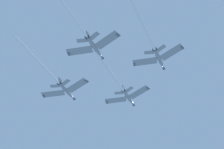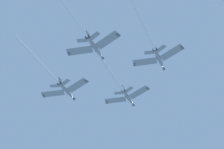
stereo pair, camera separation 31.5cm
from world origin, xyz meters
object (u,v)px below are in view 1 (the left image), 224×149
object	(u,v)px
jet_left_wing	(58,82)
jet_right_wing	(152,43)
jet_slot	(86,36)
jet_lead	(121,88)

from	to	relation	value
jet_left_wing	jet_right_wing	distance (m)	38.60
jet_slot	jet_lead	bearing A→B (deg)	-93.56
jet_left_wing	jet_slot	xyz separation A→B (m)	(-18.68, 17.47, -5.73)
jet_lead	jet_right_wing	xyz separation A→B (m)	(-17.60, 19.86, -7.29)
jet_lead	jet_left_wing	xyz separation A→B (m)	(20.71, 15.19, -6.95)
jet_left_wing	jet_right_wing	xyz separation A→B (m)	(-38.32, 4.67, -0.34)
jet_lead	jet_slot	xyz separation A→B (m)	(2.03, 32.66, -12.68)
jet_slot	jet_right_wing	bearing A→B (deg)	-146.90
jet_lead	jet_left_wing	size ratio (longest dim) A/B	0.95
jet_lead	jet_slot	distance (m)	35.09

